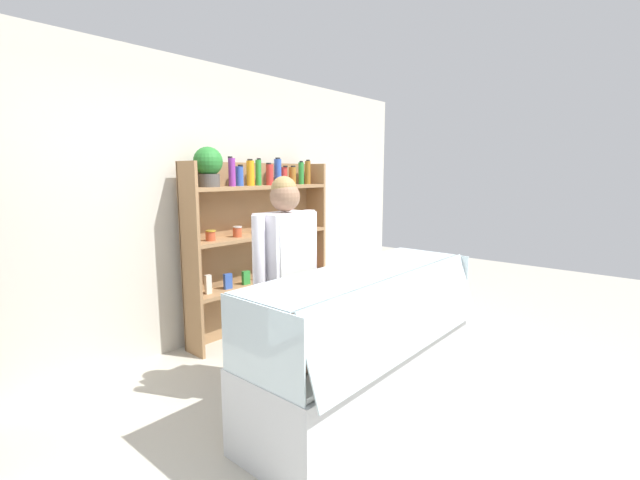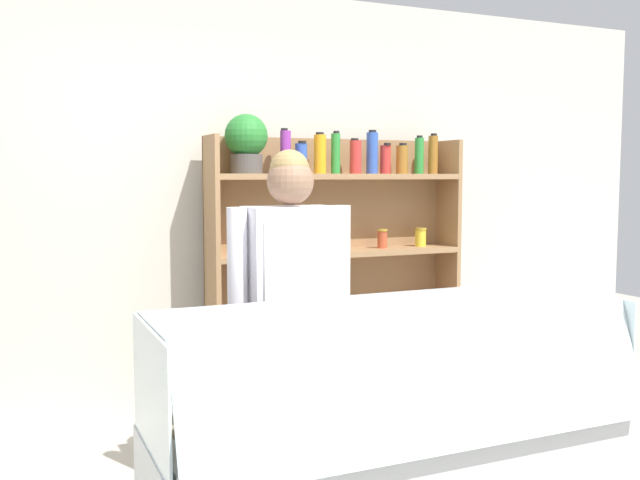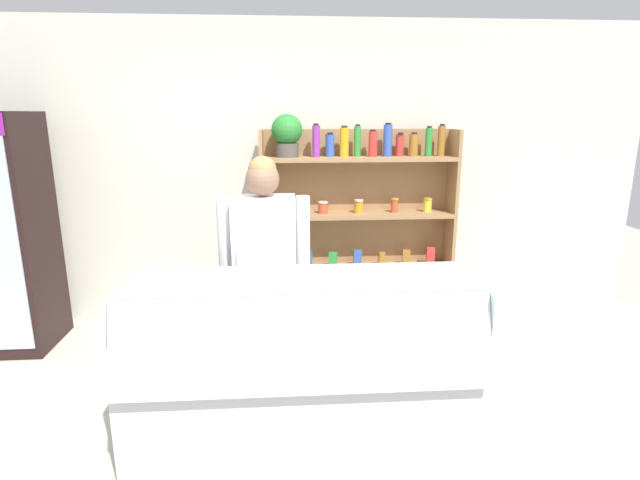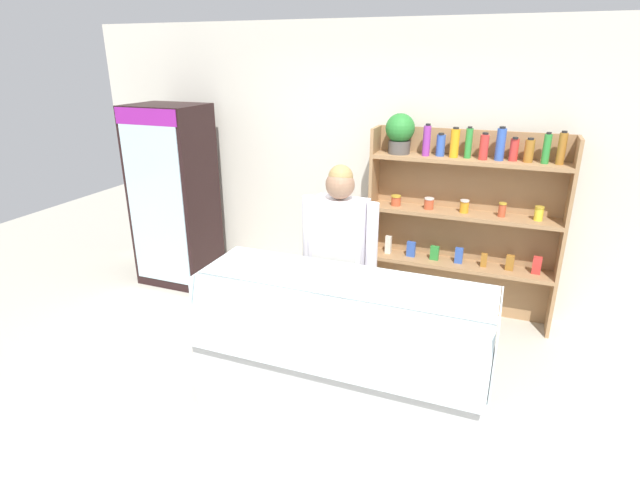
{
  "view_description": "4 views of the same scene",
  "coord_description": "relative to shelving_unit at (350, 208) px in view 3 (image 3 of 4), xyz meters",
  "views": [
    {
      "loc": [
        -2.22,
        -1.6,
        1.66
      ],
      "look_at": [
        0.13,
        0.42,
        1.18
      ],
      "focal_mm": 24.0,
      "sensor_mm": 36.0,
      "label": 1
    },
    {
      "loc": [
        -1.27,
        -2.45,
        1.52
      ],
      "look_at": [
        -0.0,
        0.42,
        1.24
      ],
      "focal_mm": 40.0,
      "sensor_mm": 36.0,
      "label": 2
    },
    {
      "loc": [
        0.05,
        -2.6,
        1.9
      ],
      "look_at": [
        0.27,
        0.38,
        1.14
      ],
      "focal_mm": 28.0,
      "sensor_mm": 36.0,
      "label": 3
    },
    {
      "loc": [
        1.07,
        -2.78,
        2.39
      ],
      "look_at": [
        -0.19,
        0.44,
        1.1
      ],
      "focal_mm": 28.0,
      "sensor_mm": 36.0,
      "label": 4
    }
  ],
  "objects": [
    {
      "name": "ground_plane",
      "position": [
        -0.64,
        -1.75,
        -1.08
      ],
      "size": [
        12.0,
        12.0,
        0.0
      ],
      "primitive_type": "plane",
      "color": "#B7B2A3"
    },
    {
      "name": "shop_clerk",
      "position": [
        -0.72,
        -1.2,
        -0.11
      ],
      "size": [
        0.6,
        0.25,
        1.64
      ],
      "color": "#383D51",
      "rests_on": "ground"
    },
    {
      "name": "shelving_unit",
      "position": [
        0.0,
        0.0,
        0.0
      ],
      "size": [
        1.71,
        0.29,
        1.9
      ],
      "color": "#9E754C",
      "rests_on": "ground"
    },
    {
      "name": "back_wall",
      "position": [
        -0.64,
        0.25,
        0.27
      ],
      "size": [
        6.8,
        0.1,
        2.7
      ],
      "primitive_type": "cube",
      "color": "beige",
      "rests_on": "ground"
    },
    {
      "name": "deli_display_case",
      "position": [
        -0.5,
        -1.76,
        -0.76
      ],
      "size": [
        1.96,
        0.74,
        1.01
      ],
      "color": "silver",
      "rests_on": "ground"
    }
  ]
}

